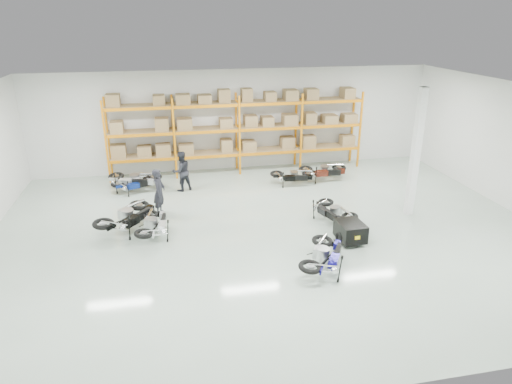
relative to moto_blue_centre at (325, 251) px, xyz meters
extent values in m
plane|color=#A9BCAD|center=(-0.94, 2.59, -0.57)|extent=(18.00, 18.00, 0.00)
plane|color=white|center=(-0.94, 2.59, 3.93)|extent=(18.00, 18.00, 0.00)
plane|color=silver|center=(-0.94, 9.59, 1.68)|extent=(18.00, 0.00, 18.00)
plane|color=silver|center=(-0.94, -4.41, 1.68)|extent=(18.00, 0.00, 18.00)
cube|color=orange|center=(-6.54, 8.59, 1.18)|extent=(0.08, 0.08, 3.50)
cube|color=orange|center=(-6.54, 9.49, 1.18)|extent=(0.08, 0.08, 3.50)
cube|color=orange|center=(-3.74, 8.59, 1.18)|extent=(0.08, 0.08, 3.50)
cube|color=orange|center=(-3.74, 9.49, 1.18)|extent=(0.08, 0.08, 3.50)
cube|color=orange|center=(-0.94, 8.59, 1.18)|extent=(0.08, 0.08, 3.50)
cube|color=orange|center=(-0.94, 9.49, 1.18)|extent=(0.08, 0.08, 3.50)
cube|color=orange|center=(1.86, 8.59, 1.18)|extent=(0.08, 0.08, 3.50)
cube|color=orange|center=(1.86, 9.49, 1.18)|extent=(0.08, 0.08, 3.50)
cube|color=orange|center=(4.66, 8.59, 1.18)|extent=(0.08, 0.08, 3.50)
cube|color=orange|center=(4.66, 9.49, 1.18)|extent=(0.08, 0.08, 3.50)
cube|color=orange|center=(-5.14, 8.59, 0.33)|extent=(2.70, 0.08, 0.12)
cube|color=orange|center=(-5.14, 9.49, 0.33)|extent=(2.70, 0.08, 0.12)
cube|color=olive|center=(-5.14, 9.04, 0.40)|extent=(2.68, 0.88, 0.02)
cube|color=olive|center=(-5.14, 9.04, 0.63)|extent=(2.40, 0.70, 0.44)
cube|color=orange|center=(-2.34, 8.59, 0.33)|extent=(2.70, 0.08, 0.12)
cube|color=orange|center=(-2.34, 9.49, 0.33)|extent=(2.70, 0.08, 0.12)
cube|color=olive|center=(-2.34, 9.04, 0.40)|extent=(2.68, 0.88, 0.02)
cube|color=olive|center=(-2.34, 9.04, 0.63)|extent=(2.40, 0.70, 0.44)
cube|color=orange|center=(0.46, 8.59, 0.33)|extent=(2.70, 0.08, 0.12)
cube|color=orange|center=(0.46, 9.49, 0.33)|extent=(2.70, 0.08, 0.12)
cube|color=olive|center=(0.46, 9.04, 0.40)|extent=(2.68, 0.88, 0.02)
cube|color=olive|center=(0.46, 9.04, 0.63)|extent=(2.40, 0.70, 0.44)
cube|color=orange|center=(3.26, 8.59, 0.33)|extent=(2.70, 0.08, 0.12)
cube|color=orange|center=(3.26, 9.49, 0.33)|extent=(2.70, 0.08, 0.12)
cube|color=olive|center=(3.26, 9.04, 0.40)|extent=(2.68, 0.88, 0.02)
cube|color=olive|center=(3.26, 9.04, 0.63)|extent=(2.40, 0.70, 0.44)
cube|color=orange|center=(-5.14, 8.59, 1.43)|extent=(2.70, 0.08, 0.12)
cube|color=orange|center=(-5.14, 9.49, 1.43)|extent=(2.70, 0.08, 0.12)
cube|color=olive|center=(-5.14, 9.04, 1.50)|extent=(2.68, 0.88, 0.02)
cube|color=olive|center=(-5.14, 9.04, 1.73)|extent=(2.40, 0.70, 0.44)
cube|color=orange|center=(-2.34, 8.59, 1.43)|extent=(2.70, 0.08, 0.12)
cube|color=orange|center=(-2.34, 9.49, 1.43)|extent=(2.70, 0.08, 0.12)
cube|color=olive|center=(-2.34, 9.04, 1.50)|extent=(2.68, 0.88, 0.02)
cube|color=olive|center=(-2.34, 9.04, 1.73)|extent=(2.40, 0.70, 0.44)
cube|color=orange|center=(0.46, 8.59, 1.43)|extent=(2.70, 0.08, 0.12)
cube|color=orange|center=(0.46, 9.49, 1.43)|extent=(2.70, 0.08, 0.12)
cube|color=olive|center=(0.46, 9.04, 1.50)|extent=(2.68, 0.88, 0.02)
cube|color=olive|center=(0.46, 9.04, 1.73)|extent=(2.40, 0.70, 0.44)
cube|color=orange|center=(3.26, 8.59, 1.43)|extent=(2.70, 0.08, 0.12)
cube|color=orange|center=(3.26, 9.49, 1.43)|extent=(2.70, 0.08, 0.12)
cube|color=olive|center=(3.26, 9.04, 1.50)|extent=(2.68, 0.88, 0.02)
cube|color=olive|center=(3.26, 9.04, 1.73)|extent=(2.40, 0.70, 0.44)
cube|color=orange|center=(-5.14, 8.59, 2.53)|extent=(2.70, 0.08, 0.12)
cube|color=orange|center=(-5.14, 9.49, 2.53)|extent=(2.70, 0.08, 0.12)
cube|color=olive|center=(-5.14, 9.04, 2.60)|extent=(2.68, 0.88, 0.02)
cube|color=olive|center=(-5.14, 9.04, 2.83)|extent=(2.40, 0.70, 0.44)
cube|color=orange|center=(-2.34, 8.59, 2.53)|extent=(2.70, 0.08, 0.12)
cube|color=orange|center=(-2.34, 9.49, 2.53)|extent=(2.70, 0.08, 0.12)
cube|color=olive|center=(-2.34, 9.04, 2.60)|extent=(2.68, 0.88, 0.02)
cube|color=olive|center=(-2.34, 9.04, 2.83)|extent=(2.40, 0.70, 0.44)
cube|color=orange|center=(0.46, 8.59, 2.53)|extent=(2.70, 0.08, 0.12)
cube|color=orange|center=(0.46, 9.49, 2.53)|extent=(2.70, 0.08, 0.12)
cube|color=olive|center=(0.46, 9.04, 2.60)|extent=(2.68, 0.88, 0.02)
cube|color=olive|center=(0.46, 9.04, 2.83)|extent=(2.40, 0.70, 0.44)
cube|color=orange|center=(3.26, 8.59, 2.53)|extent=(2.70, 0.08, 0.12)
cube|color=orange|center=(3.26, 9.49, 2.53)|extent=(2.70, 0.08, 0.12)
cube|color=olive|center=(3.26, 9.04, 2.60)|extent=(2.68, 0.88, 0.02)
cube|color=olive|center=(3.26, 9.04, 2.83)|extent=(2.40, 0.70, 0.44)
cube|color=white|center=(4.26, 3.09, 1.68)|extent=(0.25, 0.25, 4.50)
cube|color=black|center=(1.34, 1.40, -0.17)|extent=(0.81, 1.00, 0.55)
cube|color=yellow|center=(1.34, 0.91, -0.17)|extent=(0.16, 0.03, 0.11)
torus|color=black|center=(0.95, 1.40, -0.37)|extent=(0.08, 0.38, 0.38)
torus|color=black|center=(1.72, 1.40, -0.37)|extent=(0.08, 0.38, 0.38)
cylinder|color=black|center=(1.34, 2.05, -0.12)|extent=(0.09, 0.91, 0.04)
imported|color=#22222A|center=(-4.46, 4.85, 0.27)|extent=(0.56, 0.70, 1.68)
imported|color=black|center=(-3.58, 7.07, 0.24)|extent=(0.97, 0.88, 1.64)
camera|label=1|loc=(-4.09, -10.55, 6.10)|focal=32.00mm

